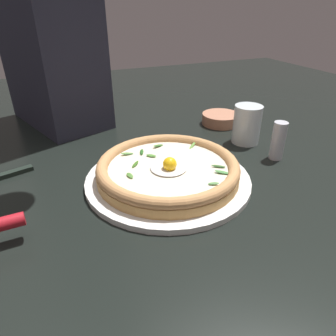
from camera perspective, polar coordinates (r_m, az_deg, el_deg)
name	(u,v)px	position (r m, az deg, el deg)	size (l,w,h in m)	color
ground_plane	(177,188)	(0.65, 1.69, -3.68)	(2.40, 2.40, 0.03)	black
pizza_plate	(168,179)	(0.64, 0.00, -2.02)	(0.34, 0.34, 0.01)	white
pizza	(168,168)	(0.63, 0.00, -0.08)	(0.29, 0.29, 0.05)	tan
side_bowl	(221,119)	(0.96, 9.79, 9.02)	(0.11, 0.11, 0.03)	#B47557
drinking_glass	(246,127)	(0.84, 14.43, 7.40)	(0.07, 0.07, 0.10)	silver
pepper_shaker	(278,141)	(0.77, 19.87, 4.81)	(0.03, 0.03, 0.09)	silver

